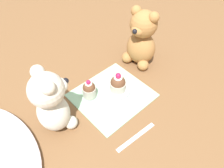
{
  "coord_description": "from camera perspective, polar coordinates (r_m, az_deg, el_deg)",
  "views": [
    {
      "loc": [
        -0.34,
        0.31,
        0.55
      ],
      "look_at": [
        0.0,
        0.0,
        0.06
      ],
      "focal_mm": 35.0,
      "sensor_mm": 36.0,
      "label": 1
    }
  ],
  "objects": [
    {
      "name": "ground_plane",
      "position": [
        0.72,
        0.0,
        -3.02
      ],
      "size": [
        4.0,
        4.0,
        0.0
      ],
      "primitive_type": "plane",
      "color": "brown"
    },
    {
      "name": "cupcake_near_cream_bear",
      "position": [
        0.7,
        -5.98,
        -1.41
      ],
      "size": [
        0.04,
        0.04,
        0.07
      ],
      "color": "#B2ADA3",
      "rests_on": "knitted_placemat"
    },
    {
      "name": "knitted_placemat",
      "position": [
        0.72,
        0.0,
        -2.87
      ],
      "size": [
        0.21,
        0.23,
        0.01
      ],
      "primitive_type": "cube",
      "color": "#8EBC99",
      "rests_on": "ground_plane"
    },
    {
      "name": "teddy_bear_tan",
      "position": [
        0.79,
        7.7,
        11.51
      ],
      "size": [
        0.12,
        0.12,
        0.21
      ],
      "rotation": [
        0.0,
        0.0,
        3.32
      ],
      "color": "#A3703D",
      "rests_on": "ground_plane"
    },
    {
      "name": "teddy_bear_cream",
      "position": [
        0.6,
        -15.52,
        -4.62
      ],
      "size": [
        0.11,
        0.11,
        0.21
      ],
      "rotation": [
        0.0,
        0.0,
        -0.13
      ],
      "color": "beige",
      "rests_on": "ground_plane"
    },
    {
      "name": "saucer_plate",
      "position": [
        0.73,
        1.44,
        -1.45
      ],
      "size": [
        0.08,
        0.08,
        0.01
      ],
      "primitive_type": "cylinder",
      "color": "white",
      "rests_on": "knitted_placemat"
    },
    {
      "name": "cupcake_near_tan_bear",
      "position": [
        0.71,
        1.48,
        0.11
      ],
      "size": [
        0.05,
        0.05,
        0.07
      ],
      "color": "#B2ADA3",
      "rests_on": "saucer_plate"
    },
    {
      "name": "teaspoon",
      "position": [
        0.64,
        6.27,
        -13.57
      ],
      "size": [
        0.02,
        0.14,
        0.01
      ],
      "primitive_type": "cube",
      "rotation": [
        0.0,
        0.0,
        4.64
      ],
      "color": "silver",
      "rests_on": "ground_plane"
    }
  ]
}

